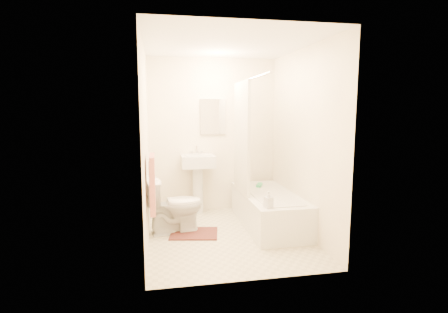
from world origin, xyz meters
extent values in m
plane|color=beige|center=(0.00, 0.00, 0.00)|extent=(2.40, 2.40, 0.00)
plane|color=white|center=(0.00, 0.00, 2.40)|extent=(2.40, 2.40, 0.00)
cube|color=beige|center=(0.00, 1.20, 1.20)|extent=(2.00, 0.02, 2.40)
cube|color=beige|center=(-1.00, 0.00, 1.20)|extent=(0.02, 2.40, 2.40)
cube|color=beige|center=(1.00, 0.00, 1.20)|extent=(0.02, 2.40, 2.40)
cube|color=white|center=(0.00, 1.18, 1.50)|extent=(0.40, 0.03, 0.55)
cylinder|color=silver|center=(0.30, 0.10, 2.00)|extent=(0.03, 1.70, 0.03)
cube|color=silver|center=(0.30, 0.50, 1.22)|extent=(0.04, 0.80, 1.55)
cylinder|color=silver|center=(-0.96, -0.25, 1.10)|extent=(0.02, 0.60, 0.02)
cube|color=#CC7266|center=(-0.93, -0.25, 0.78)|extent=(0.06, 0.45, 0.66)
cylinder|color=white|center=(-0.93, 0.12, 0.70)|extent=(0.11, 0.12, 0.12)
imported|color=white|center=(-0.66, 0.27, 0.36)|extent=(0.79, 0.52, 0.73)
cube|color=#512C1D|center=(-0.42, 0.13, 0.01)|extent=(0.68, 0.56, 0.02)
imported|color=silver|center=(0.42, -0.38, 0.56)|extent=(0.11, 0.11, 0.20)
cube|color=#30B164|center=(0.63, 0.72, 0.48)|extent=(0.15, 0.23, 0.04)
camera|label=1|loc=(-0.85, -4.24, 1.65)|focal=28.00mm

